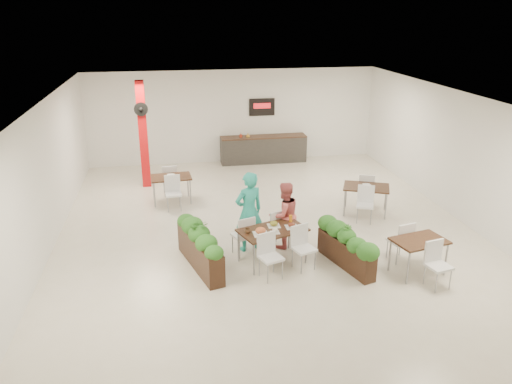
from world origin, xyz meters
TOP-DOWN VIEW (x-y plane):
  - ground at (0.00, 0.00)m, footprint 12.00×12.00m
  - room_shell at (0.00, 0.00)m, footprint 10.10×12.10m
  - red_column at (-3.00, 3.79)m, footprint 0.40×0.41m
  - service_counter at (1.00, 5.65)m, footprint 3.00×0.64m
  - main_table at (-0.22, -1.66)m, footprint 1.69×1.93m
  - diner_man at (-0.61, -1.00)m, footprint 0.77×0.63m
  - diner_woman at (0.19, -1.00)m, footprint 0.90×0.80m
  - planter_left at (-1.76, -1.65)m, footprint 0.86×2.02m
  - planter_right at (1.27, -2.13)m, footprint 0.80×1.74m
  - side_table_a at (-2.27, 2.29)m, footprint 1.15×1.64m
  - side_table_b at (2.77, 0.56)m, footprint 1.38×1.65m
  - side_table_c at (2.61, -2.68)m, footprint 1.19×1.67m

SIDE VIEW (x-z plane):
  - ground at x=0.00m, z-range 0.00..0.00m
  - planter_right at x=1.27m, z-range 0.02..0.95m
  - service_counter at x=1.00m, z-range -0.61..1.59m
  - planter_left at x=-1.76m, z-range -0.02..1.07m
  - side_table_c at x=2.61m, z-range 0.15..1.08m
  - side_table_a at x=-2.27m, z-range 0.16..1.08m
  - side_table_b at x=2.77m, z-range 0.17..1.09m
  - main_table at x=-0.22m, z-range 0.17..1.10m
  - diner_woman at x=0.19m, z-range 0.00..1.54m
  - diner_man at x=-0.61m, z-range 0.00..1.83m
  - red_column at x=-3.00m, z-range 0.04..3.24m
  - room_shell at x=0.00m, z-range 0.40..3.62m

